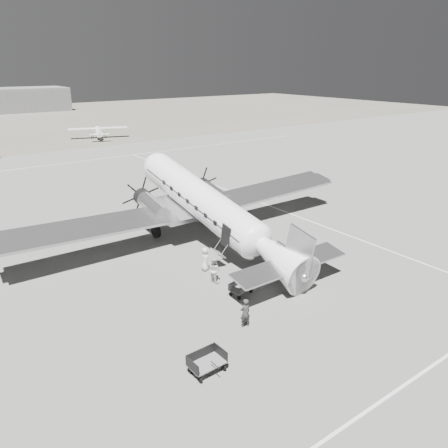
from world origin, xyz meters
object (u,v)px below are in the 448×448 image
(dc3_airliner, at_px, (208,208))
(light_plane_right, at_px, (98,133))
(baggage_cart_far, at_px, (207,363))
(baggage_cart_near, at_px, (241,288))
(passenger, at_px, (205,259))
(ramp_agent, at_px, (214,270))
(ground_crew, at_px, (245,313))

(dc3_airliner, distance_m, light_plane_right, 55.23)
(light_plane_right, bearing_deg, baggage_cart_far, -88.88)
(baggage_cart_near, relative_size, baggage_cart_far, 0.86)
(baggage_cart_near, xyz_separation_m, passenger, (0.08, 4.00, 0.40))
(dc3_airliner, height_order, ramp_agent, dc3_airliner)
(baggage_cart_far, xyz_separation_m, ramp_agent, (5.20, 6.97, 0.35))
(dc3_airliner, relative_size, baggage_cart_far, 17.55)
(light_plane_right, height_order, ground_crew, light_plane_right)
(light_plane_right, xyz_separation_m, baggage_cart_near, (-14.40, -61.69, -0.70))
(dc3_airliner, bearing_deg, ramp_agent, -120.63)
(baggage_cart_far, bearing_deg, ramp_agent, 51.11)
(light_plane_right, relative_size, baggage_cart_far, 6.28)
(ground_crew, relative_size, passenger, 1.00)
(baggage_cart_far, bearing_deg, light_plane_right, 71.10)
(baggage_cart_near, relative_size, ground_crew, 0.90)
(light_plane_right, height_order, passenger, light_plane_right)
(ramp_agent, bearing_deg, light_plane_right, -22.74)
(baggage_cart_near, distance_m, ground_crew, 3.42)
(baggage_cart_far, relative_size, ramp_agent, 1.03)
(baggage_cart_near, xyz_separation_m, ramp_agent, (-0.36, 2.28, 0.42))
(baggage_cart_near, height_order, ramp_agent, ramp_agent)
(baggage_cart_near, bearing_deg, light_plane_right, 63.81)
(light_plane_right, distance_m, baggage_cart_far, 69.32)
(light_plane_right, xyz_separation_m, ramp_agent, (-14.76, -59.41, -0.28))
(ramp_agent, relative_size, passenger, 1.02)
(baggage_cart_far, distance_m, ground_crew, 4.11)
(ramp_agent, distance_m, passenger, 1.77)
(baggage_cart_far, relative_size, ground_crew, 1.05)
(light_plane_right, bearing_deg, ramp_agent, -86.09)
(dc3_airliner, xyz_separation_m, passenger, (-2.78, -3.71, -2.04))
(baggage_cart_far, height_order, passenger, passenger)
(baggage_cart_far, height_order, ground_crew, ground_crew)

